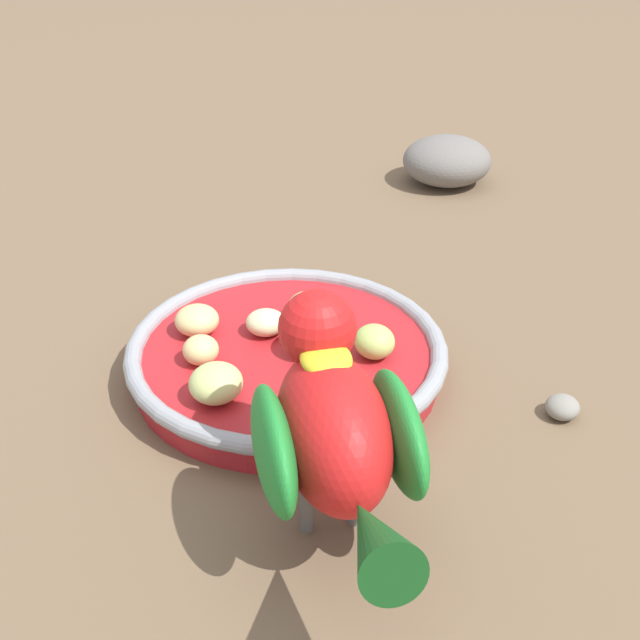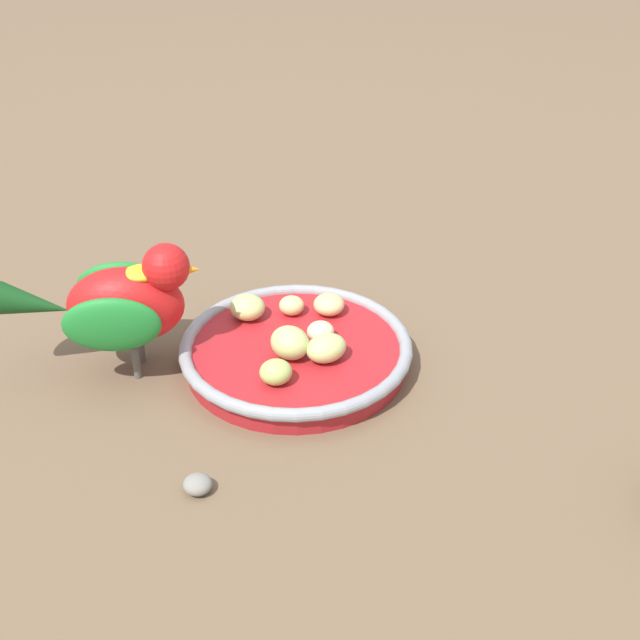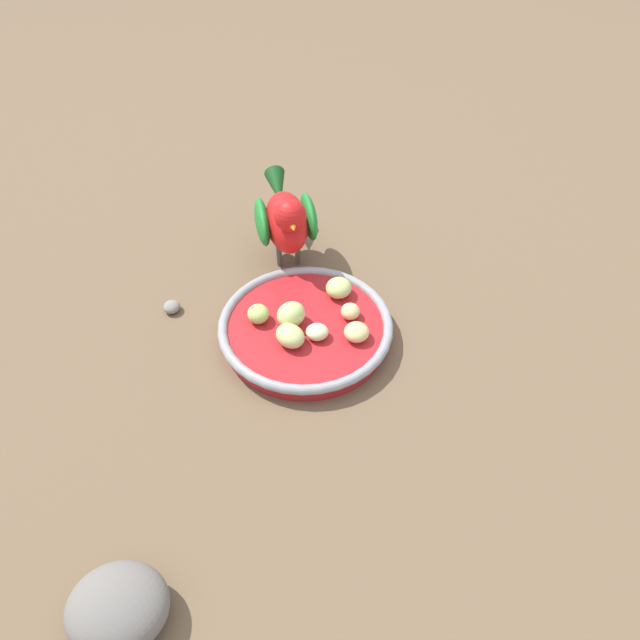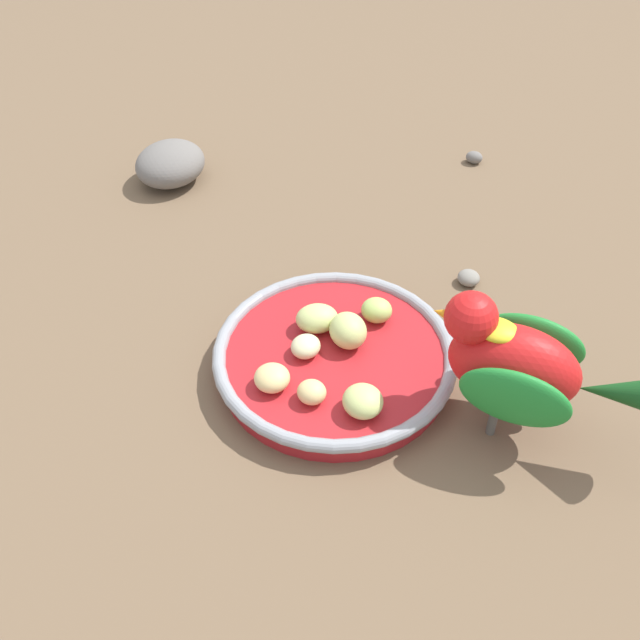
# 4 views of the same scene
# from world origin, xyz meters

# --- Properties ---
(ground_plane) EXTENTS (4.00, 4.00, 0.00)m
(ground_plane) POSITION_xyz_m (0.00, 0.00, 0.00)
(ground_plane) COLOR brown
(feeding_bowl) EXTENTS (0.22, 0.22, 0.03)m
(feeding_bowl) POSITION_xyz_m (0.03, 0.03, 0.01)
(feeding_bowl) COLOR #AD1E23
(feeding_bowl) RESTS_ON ground_plane
(apple_piece_0) EXTENTS (0.05, 0.05, 0.03)m
(apple_piece_0) POSITION_xyz_m (0.02, 0.01, 0.04)
(apple_piece_0) COLOR #C6D17A
(apple_piece_0) RESTS_ON feeding_bowl
(apple_piece_1) EXTENTS (0.05, 0.04, 0.02)m
(apple_piece_1) POSITION_xyz_m (0.05, -0.00, 0.03)
(apple_piece_1) COLOR #C6D17A
(apple_piece_1) RESTS_ON feeding_bowl
(apple_piece_2) EXTENTS (0.03, 0.03, 0.02)m
(apple_piece_2) POSITION_xyz_m (0.05, 0.03, 0.03)
(apple_piece_2) COLOR beige
(apple_piece_2) RESTS_ON feeding_bowl
(apple_piece_3) EXTENTS (0.03, 0.03, 0.02)m
(apple_piece_3) POSITION_xyz_m (0.04, 0.08, 0.03)
(apple_piece_3) COLOR #E5C67F
(apple_piece_3) RESTS_ON feeding_bowl
(apple_piece_4) EXTENTS (0.05, 0.05, 0.02)m
(apple_piece_4) POSITION_xyz_m (-0.01, 0.09, 0.03)
(apple_piece_4) COLOR #C6D17A
(apple_piece_4) RESTS_ON feeding_bowl
(apple_piece_5) EXTENTS (0.03, 0.03, 0.02)m
(apple_piece_5) POSITION_xyz_m (0.00, -0.02, 0.03)
(apple_piece_5) COLOR #B2CC66
(apple_piece_5) RESTS_ON feeding_bowl
(apple_piece_6) EXTENTS (0.04, 0.04, 0.02)m
(apple_piece_6) POSITION_xyz_m (0.07, 0.08, 0.03)
(apple_piece_6) COLOR #E5C67F
(apple_piece_6) RESTS_ON feeding_bowl
(parrot) EXTENTS (0.18, 0.10, 0.13)m
(parrot) POSITION_xyz_m (-0.12, 0.06, 0.07)
(parrot) COLOR #59544C
(parrot) RESTS_ON ground_plane
(rock_large) EXTENTS (0.10, 0.11, 0.05)m
(rock_large) POSITION_xyz_m (0.28, -0.23, 0.02)
(rock_large) COLOR slate
(rock_large) RESTS_ON ground_plane
(pebble_0) EXTENTS (0.03, 0.03, 0.01)m
(pebble_0) POSITION_xyz_m (-0.08, -0.12, 0.01)
(pebble_0) COLOR gray
(pebble_0) RESTS_ON ground_plane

